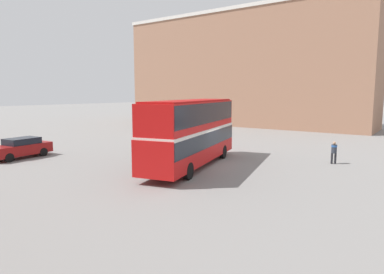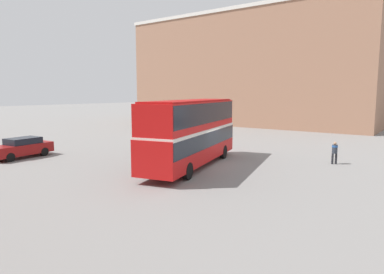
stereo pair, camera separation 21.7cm
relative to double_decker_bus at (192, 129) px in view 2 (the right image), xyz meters
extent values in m
plane|color=gray|center=(1.09, -0.67, -2.58)|extent=(240.00, 240.00, 0.00)
cube|color=#9E7056|center=(30.12, 11.99, 5.77)|extent=(8.75, 38.49, 16.72)
cube|color=silver|center=(30.12, 11.99, 14.38)|extent=(9.05, 38.79, 0.50)
cube|color=red|center=(0.00, 0.00, -1.13)|extent=(11.50, 5.11, 2.05)
cube|color=red|center=(0.00, 0.00, 0.86)|extent=(11.32, 5.00, 1.92)
cube|color=black|center=(0.00, 0.00, -0.67)|extent=(11.39, 5.12, 1.01)
cube|color=black|center=(0.00, 0.00, 1.09)|extent=(11.16, 4.99, 1.31)
cube|color=silver|center=(0.00, 0.00, -0.07)|extent=(11.39, 5.11, 0.20)
cube|color=#A91111|center=(0.00, 0.00, 1.87)|extent=(10.78, 4.71, 0.10)
cylinder|color=black|center=(3.22, 1.94, -2.08)|extent=(1.06, 0.53, 1.01)
cylinder|color=black|center=(3.75, -0.23, -2.08)|extent=(1.06, 0.53, 1.01)
cylinder|color=black|center=(-3.54, 0.28, -2.08)|extent=(1.06, 0.53, 1.01)
cylinder|color=black|center=(-3.00, -1.89, -2.08)|extent=(1.06, 0.53, 1.01)
cylinder|color=#232328|center=(6.62, -7.71, -2.20)|extent=(0.14, 0.14, 0.77)
cylinder|color=#232328|center=(6.50, -7.50, -2.20)|extent=(0.14, 0.14, 0.77)
cylinder|color=#2D333D|center=(6.56, -7.61, -1.51)|extent=(0.50, 0.50, 0.61)
cylinder|color=#28569E|center=(6.56, -7.61, -1.32)|extent=(0.53, 0.53, 0.13)
sphere|color=tan|center=(6.56, -7.61, -1.10)|extent=(0.21, 0.21, 0.21)
cube|color=maroon|center=(-5.26, 12.48, -1.91)|extent=(4.68, 2.17, 0.78)
cube|color=black|center=(-5.08, 12.50, -1.28)|extent=(2.49, 1.80, 0.48)
cylinder|color=black|center=(-6.58, 11.56, -2.25)|extent=(0.69, 0.28, 0.67)
cylinder|color=black|center=(-3.78, 11.82, -2.25)|extent=(0.69, 0.28, 0.67)
cylinder|color=black|center=(-3.93, 13.40, -2.25)|extent=(0.69, 0.28, 0.67)
cube|color=silver|center=(13.34, 11.39, -1.97)|extent=(4.39, 2.31, 0.67)
cube|color=black|center=(13.18, 11.41, -1.40)|extent=(2.35, 1.92, 0.46)
cylinder|color=black|center=(14.73, 12.11, -2.25)|extent=(0.68, 0.29, 0.67)
cylinder|color=black|center=(14.56, 10.40, -2.25)|extent=(0.68, 0.29, 0.67)
cylinder|color=black|center=(12.13, 12.38, -2.25)|extent=(0.68, 0.29, 0.67)
cylinder|color=black|center=(11.96, 10.67, -2.25)|extent=(0.68, 0.29, 0.67)
camera|label=1|loc=(-18.55, -13.36, 2.41)|focal=32.00mm
camera|label=2|loc=(-18.42, -13.53, 2.41)|focal=32.00mm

